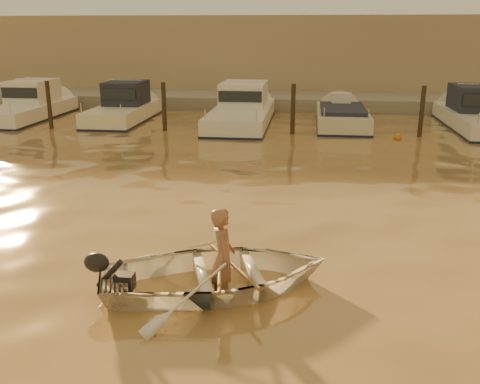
# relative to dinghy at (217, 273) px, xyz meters

# --- Properties ---
(ground_plane) EXTENTS (160.00, 160.00, 0.00)m
(ground_plane) POSITION_rel_dinghy_xyz_m (0.99, -0.15, -0.27)
(ground_plane) COLOR olive
(ground_plane) RESTS_ON ground
(dinghy) EXTENTS (4.42, 3.76, 0.78)m
(dinghy) POSITION_rel_dinghy_xyz_m (0.00, 0.00, 0.00)
(dinghy) COLOR silver
(dinghy) RESTS_ON ground_plane
(person) EXTENTS (0.58, 0.71, 1.69)m
(person) POSITION_rel_dinghy_xyz_m (0.09, 0.03, 0.28)
(person) COLOR #8F6147
(person) RESTS_ON dinghy
(outboard_motor) EXTENTS (0.98, 0.67, 0.70)m
(outboard_motor) POSITION_rel_dinghy_xyz_m (-1.42, -0.49, 0.01)
(outboard_motor) COLOR black
(outboard_motor) RESTS_ON dinghy
(oar_port) EXTENTS (1.13, 1.83, 0.13)m
(oar_port) POSITION_rel_dinghy_xyz_m (0.24, 0.08, 0.15)
(oar_port) COLOR brown
(oar_port) RESTS_ON dinghy
(oar_starboard) EXTENTS (0.39, 2.08, 0.13)m
(oar_starboard) POSITION_rel_dinghy_xyz_m (0.05, 0.02, 0.15)
(oar_starboard) COLOR brown
(oar_starboard) RESTS_ON dinghy
(moored_boat_0) EXTENTS (2.22, 7.08, 1.75)m
(moored_boat_0) POSITION_rel_dinghy_xyz_m (-11.71, 15.85, 0.36)
(moored_boat_0) COLOR white
(moored_boat_0) RESTS_ON ground_plane
(moored_boat_1) EXTENTS (2.12, 6.36, 1.75)m
(moored_boat_1) POSITION_rel_dinghy_xyz_m (-7.05, 15.85, 0.36)
(moored_boat_1) COLOR #EFE9C8
(moored_boat_1) RESTS_ON ground_plane
(moored_boat_2) EXTENTS (2.47, 8.22, 1.75)m
(moored_boat_2) POSITION_rel_dinghy_xyz_m (-1.55, 15.85, 0.36)
(moored_boat_2) COLOR silver
(moored_boat_2) RESTS_ON ground_plane
(moored_boat_3) EXTENTS (2.14, 6.15, 0.95)m
(moored_boat_3) POSITION_rel_dinghy_xyz_m (2.87, 15.85, -0.04)
(moored_boat_3) COLOR beige
(moored_boat_3) RESTS_ON ground_plane
(moored_boat_4) EXTENTS (2.42, 7.41, 1.75)m
(moored_boat_4) POSITION_rel_dinghy_xyz_m (8.61, 15.85, 0.36)
(moored_boat_4) COLOR silver
(moored_boat_4) RESTS_ON ground_plane
(piling_0) EXTENTS (0.18, 0.18, 2.20)m
(piling_0) POSITION_rel_dinghy_xyz_m (-9.51, 13.65, 0.63)
(piling_0) COLOR #2D2319
(piling_0) RESTS_ON ground_plane
(piling_1) EXTENTS (0.18, 0.18, 2.20)m
(piling_1) POSITION_rel_dinghy_xyz_m (-4.51, 13.65, 0.63)
(piling_1) COLOR #2D2319
(piling_1) RESTS_ON ground_plane
(piling_2) EXTENTS (0.18, 0.18, 2.20)m
(piling_2) POSITION_rel_dinghy_xyz_m (0.79, 13.65, 0.63)
(piling_2) COLOR #2D2319
(piling_2) RESTS_ON ground_plane
(piling_3) EXTENTS (0.18, 0.18, 2.20)m
(piling_3) POSITION_rel_dinghy_xyz_m (5.79, 13.65, 0.63)
(piling_3) COLOR #2D2319
(piling_3) RESTS_ON ground_plane
(fender_a) EXTENTS (0.30, 0.30, 0.30)m
(fender_a) POSITION_rel_dinghy_xyz_m (-11.49, 13.40, -0.17)
(fender_a) COLOR silver
(fender_a) RESTS_ON ground_plane
(fender_b) EXTENTS (0.30, 0.30, 0.30)m
(fender_b) POSITION_rel_dinghy_xyz_m (-7.20, 13.58, -0.17)
(fender_b) COLOR orange
(fender_b) RESTS_ON ground_plane
(fender_c) EXTENTS (0.30, 0.30, 0.30)m
(fender_c) POSITION_rel_dinghy_xyz_m (-1.95, 13.04, -0.17)
(fender_c) COLOR white
(fender_c) RESTS_ON ground_plane
(fender_d) EXTENTS (0.30, 0.30, 0.30)m
(fender_d) POSITION_rel_dinghy_xyz_m (4.85, 12.93, -0.17)
(fender_d) COLOR #C76417
(fender_d) RESTS_ON ground_plane
(quay) EXTENTS (52.00, 4.00, 1.00)m
(quay) POSITION_rel_dinghy_xyz_m (0.99, 21.35, -0.12)
(quay) COLOR gray
(quay) RESTS_ON ground_plane
(waterfront_building) EXTENTS (46.00, 7.00, 4.80)m
(waterfront_building) POSITION_rel_dinghy_xyz_m (0.99, 26.85, 2.13)
(waterfront_building) COLOR #9E8466
(waterfront_building) RESTS_ON quay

